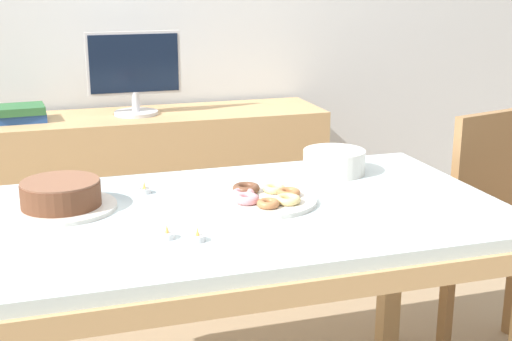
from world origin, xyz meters
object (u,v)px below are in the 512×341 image
tealight_left_edge (167,235)px  tealight_near_front (198,237)px  pastry_platter (263,198)px  tealight_near_cakes (144,190)px  tealight_centre (63,185)px  tealight_right_edge (40,185)px  cake_chocolate_round (61,196)px  computer_monitor (134,73)px  book_stack (20,113)px  plate_stack (334,162)px

tealight_left_edge → tealight_near_front: bearing=-30.4°
pastry_platter → tealight_near_cakes: size_ratio=7.95×
tealight_centre → tealight_left_edge: bearing=-66.3°
tealight_centre → tealight_left_edge: same height
tealight_right_edge → tealight_left_edge: (0.30, -0.55, 0.00)m
cake_chocolate_round → pastry_platter: 0.59m
tealight_near_front → tealight_right_edge: bearing=122.1°
tealight_near_front → computer_monitor: bearing=87.3°
computer_monitor → tealight_left_edge: (-0.14, -1.54, -0.20)m
book_stack → tealight_left_edge: book_stack is taller
tealight_left_edge → tealight_near_cakes: bearing=89.4°
book_stack → cake_chocolate_round: 1.23m
cake_chocolate_round → tealight_left_edge: (0.25, -0.32, -0.03)m
tealight_centre → tealight_near_front: (0.30, -0.58, 0.00)m
pastry_platter → tealight_right_edge: (-0.63, 0.35, -0.00)m
pastry_platter → tealight_centre: 0.65m
pastry_platter → tealight_near_front: same height
tealight_right_edge → tealight_centre: 0.07m
pastry_platter → tealight_centre: (-0.56, 0.33, -0.00)m
cake_chocolate_round → tealight_near_cakes: 0.27m
tealight_near_cakes → tealight_left_edge: bearing=-90.6°
plate_stack → cake_chocolate_round: bearing=-172.5°
plate_stack → tealight_right_edge: bearing=173.3°
tealight_left_edge → tealight_centre: bearing=113.7°
tealight_near_front → tealight_left_edge: same height
cake_chocolate_round → book_stack: bearing=95.4°
tealight_centre → tealight_left_edge: (0.23, -0.53, 0.00)m
book_stack → tealight_centre: size_ratio=5.53×
plate_stack → tealight_right_edge: 0.96m
plate_stack → tealight_near_cakes: 0.65m
plate_stack → tealight_near_front: plate_stack is taller
tealight_left_edge → book_stack: bearing=103.2°
tealight_near_front → cake_chocolate_round: bearing=131.1°
pastry_platter → tealight_right_edge: same height
book_stack → cake_chocolate_round: bearing=-84.6°
book_stack → plate_stack: bearing=-47.4°
tealight_near_cakes → tealight_left_edge: same height
book_stack → tealight_near_cakes: bearing=-72.2°
cake_chocolate_round → computer_monitor: bearing=72.2°
pastry_platter → tealight_left_edge: size_ratio=7.95×
book_stack → tealight_left_edge: bearing=-76.8°
plate_stack → tealight_near_cakes: (-0.65, -0.04, -0.03)m
plate_stack → tealight_right_edge: plate_stack is taller
computer_monitor → pastry_platter: 1.36m
cake_chocolate_round → pastry_platter: bearing=-11.3°
cake_chocolate_round → plate_stack: (0.90, 0.12, 0.00)m
tealight_near_cakes → tealight_right_edge: 0.34m
book_stack → tealight_right_edge: bearing=-86.6°
computer_monitor → tealight_near_front: 1.60m
computer_monitor → tealight_left_edge: computer_monitor is taller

